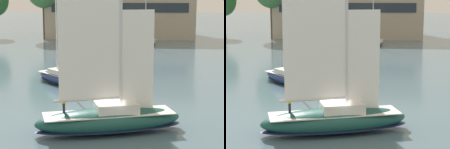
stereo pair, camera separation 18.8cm
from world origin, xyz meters
The scene contains 5 objects.
ground_plane centered at (0.00, 0.00, 0.00)m, with size 400.00×400.00×0.00m, color slate.
waterfront_building centered at (-3.04, 74.46, 6.89)m, with size 35.02×18.98×13.71m.
sailboat_main centered at (0.02, 0.01, 1.21)m, with size 11.80×6.40×15.61m.
sailboat_moored_mid_channel centered at (3.00, 54.28, 0.79)m, with size 5.15×8.76×11.63m.
sailboat_moored_far_slip centered at (-7.12, 17.48, 0.77)m, with size 7.43×7.54×11.37m.
Camera 2 is at (2.79, -31.81, 10.55)m, focal length 70.00 mm.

